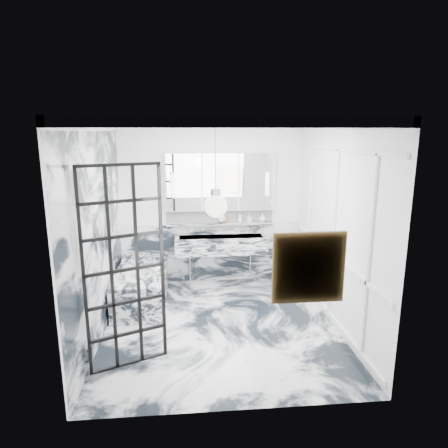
{
  "coord_description": "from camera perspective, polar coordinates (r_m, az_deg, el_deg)",
  "views": [
    {
      "loc": [
        -0.42,
        -5.18,
        2.67
      ],
      "look_at": [
        0.11,
        0.5,
        1.35
      ],
      "focal_mm": 32.0,
      "sensor_mm": 36.0,
      "label": 1
    }
  ],
  "objects": [
    {
      "name": "wall_left",
      "position": [
        5.46,
        -17.63,
        -1.02
      ],
      "size": [
        0.0,
        3.6,
        3.6
      ],
      "primitive_type": "plane",
      "rotation": [
        1.57,
        0.0,
        1.57
      ],
      "color": "white",
      "rests_on": "floor"
    },
    {
      "name": "bathtub",
      "position": [
        6.57,
        -11.66,
        -8.61
      ],
      "size": [
        0.75,
        1.65,
        0.55
      ],
      "primitive_type": "cube",
      "color": "silver",
      "rests_on": "floor"
    },
    {
      "name": "wall_right",
      "position": [
        5.7,
        15.6,
        -0.31
      ],
      "size": [
        0.0,
        3.6,
        3.6
      ],
      "primitive_type": "plane",
      "rotation": [
        1.57,
        0.0,
        -1.57
      ],
      "color": "white",
      "rests_on": "floor"
    },
    {
      "name": "subway_tile",
      "position": [
        7.13,
        -0.61,
        1.2
      ],
      "size": [
        1.9,
        0.03,
        0.23
      ],
      "primitive_type": "cube",
      "color": "white",
      "rests_on": "wall_back"
    },
    {
      "name": "marble_clad_back",
      "position": [
        7.29,
        -1.77,
        -4.07
      ],
      "size": [
        3.18,
        0.05,
        1.05
      ],
      "primitive_type": "cube",
      "color": "silver",
      "rests_on": "floor"
    },
    {
      "name": "soap_bottle_a",
      "position": [
        7.11,
        2.29,
        0.96
      ],
      "size": [
        0.09,
        0.09,
        0.18
      ],
      "primitive_type": "imported",
      "rotation": [
        0.0,
        0.0,
        0.24
      ],
      "color": "#8C5919",
      "rests_on": "ledge"
    },
    {
      "name": "floor",
      "position": [
        5.84,
        -0.61,
        -14.15
      ],
      "size": [
        3.6,
        3.6,
        0.0
      ],
      "primitive_type": "plane",
      "color": "silver",
      "rests_on": "ground"
    },
    {
      "name": "trough_sink",
      "position": [
        7.03,
        -0.45,
        -2.97
      ],
      "size": [
        1.6,
        0.45,
        0.3
      ],
      "primitive_type": "cube",
      "color": "silver",
      "rests_on": "wall_back"
    },
    {
      "name": "mirror_cabinet",
      "position": [
        6.98,
        -0.58,
        6.05
      ],
      "size": [
        1.9,
        0.16,
        1.0
      ],
      "primitive_type": "cube",
      "color": "white",
      "rests_on": "wall_back"
    },
    {
      "name": "wall_back",
      "position": [
        7.1,
        -1.83,
        2.75
      ],
      "size": [
        3.6,
        0.0,
        3.6
      ],
      "primitive_type": "plane",
      "rotation": [
        1.57,
        0.0,
        0.0
      ],
      "color": "white",
      "rests_on": "floor"
    },
    {
      "name": "sconce_right",
      "position": [
        7.0,
        6.22,
        5.68
      ],
      "size": [
        0.07,
        0.07,
        0.4
      ],
      "primitive_type": "cylinder",
      "color": "white",
      "rests_on": "mirror_cabinet"
    },
    {
      "name": "panel_molding",
      "position": [
        5.72,
        15.35,
        -1.29
      ],
      "size": [
        0.03,
        3.4,
        2.3
      ],
      "primitive_type": "cube",
      "color": "white",
      "rests_on": "floor"
    },
    {
      "name": "wall_front",
      "position": [
        3.63,
        1.69,
        -7.41
      ],
      "size": [
        3.6,
        0.0,
        3.6
      ],
      "primitive_type": "plane",
      "rotation": [
        -1.57,
        0.0,
        0.0
      ],
      "color": "white",
      "rests_on": "floor"
    },
    {
      "name": "flower_vase",
      "position": [
        5.91,
        -9.83,
        -7.54
      ],
      "size": [
        0.07,
        0.07,
        0.12
      ],
      "primitive_type": "cylinder",
      "color": "silver",
      "rests_on": "bathtub"
    },
    {
      "name": "pendant_light",
      "position": [
        3.96,
        -1.19,
        2.56
      ],
      "size": [
        0.23,
        0.23,
        0.23
      ],
      "primitive_type": "sphere",
      "color": "white",
      "rests_on": "ceiling"
    },
    {
      "name": "ceiling",
      "position": [
        5.2,
        -0.69,
        14.49
      ],
      "size": [
        3.6,
        3.6,
        0.0
      ],
      "primitive_type": "plane",
      "rotation": [
        3.14,
        0.0,
        0.0
      ],
      "color": "white",
      "rests_on": "wall_back"
    },
    {
      "name": "amber_bottle",
      "position": [
        7.09,
        0.6,
        0.59
      ],
      "size": [
        0.04,
        0.04,
        0.1
      ],
      "primitive_type": "cylinder",
      "color": "#8C5919",
      "rests_on": "ledge"
    },
    {
      "name": "face_pot",
      "position": [
        7.07,
        -0.36,
        0.77
      ],
      "size": [
        0.13,
        0.13,
        0.13
      ],
      "primitive_type": "sphere",
      "color": "white",
      "rests_on": "ledge"
    },
    {
      "name": "sconce_left",
      "position": [
        6.87,
        -7.38,
        5.5
      ],
      "size": [
        0.07,
        0.07,
        0.4
      ],
      "primitive_type": "cylinder",
      "color": "white",
      "rests_on": "mirror_cabinet"
    },
    {
      "name": "crittall_door",
      "position": [
        4.61,
        -14.02,
        -6.38
      ],
      "size": [
        0.82,
        0.38,
        2.33
      ],
      "primitive_type": null,
      "rotation": [
        0.0,
        0.0,
        0.4
      ],
      "color": "black",
      "rests_on": "floor"
    },
    {
      "name": "ledge",
      "position": [
        7.1,
        -0.57,
        0.03
      ],
      "size": [
        1.9,
        0.14,
        0.04
      ],
      "primitive_type": "cube",
      "color": "silver",
      "rests_on": "wall_back"
    },
    {
      "name": "artwork",
      "position": [
        3.79,
        12.0,
        -6.11
      ],
      "size": [
        0.58,
        0.06,
        0.58
      ],
      "primitive_type": "cube",
      "color": "gold",
      "rests_on": "wall_front"
    },
    {
      "name": "soap_bottle_c",
      "position": [
        7.17,
        5.49,
        0.89
      ],
      "size": [
        0.12,
        0.12,
        0.15
      ],
      "primitive_type": "imported",
      "rotation": [
        0.0,
        0.0,
        0.01
      ],
      "color": "silver",
      "rests_on": "ledge"
    },
    {
      "name": "marble_clad_left",
      "position": [
        5.47,
        -17.44,
        -1.63
      ],
      "size": [
        0.02,
        3.56,
        2.68
      ],
      "primitive_type": "cube",
      "color": "silver",
      "rests_on": "floor"
    },
    {
      "name": "soap_bottle_b",
      "position": [
        7.13,
        3.6,
        0.85
      ],
      "size": [
        0.09,
        0.09,
        0.15
      ],
      "primitive_type": "imported",
      "rotation": [
        0.0,
        0.0,
        0.36
      ],
      "color": "#4C4C51",
      "rests_on": "ledge"
    }
  ]
}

